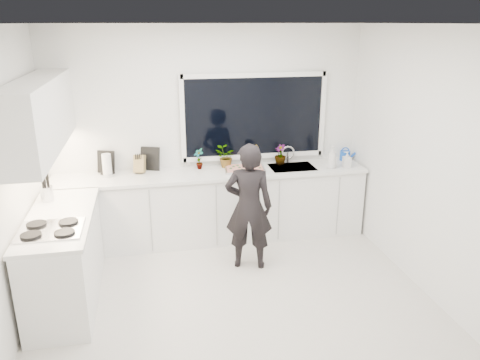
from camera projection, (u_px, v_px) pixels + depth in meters
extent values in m
cube|color=beige|center=(234.00, 299.00, 4.85)|extent=(4.00, 3.50, 0.02)
cube|color=white|center=(208.00, 133.00, 6.05)|extent=(4.00, 0.02, 2.70)
cube|color=white|center=(5.00, 189.00, 4.03)|extent=(0.02, 3.50, 2.70)
cube|color=white|center=(426.00, 162.00, 4.79)|extent=(0.02, 3.50, 2.70)
cube|color=white|center=(233.00, 22.00, 3.98)|extent=(4.00, 3.50, 0.02)
cube|color=black|center=(254.00, 116.00, 6.06)|extent=(1.80, 0.02, 1.00)
cube|color=white|center=(213.00, 207.00, 6.05)|extent=(3.92, 0.58, 0.88)
cube|color=white|center=(65.00, 260.00, 4.72)|extent=(0.58, 1.60, 0.88)
cube|color=silver|center=(212.00, 174.00, 5.89)|extent=(3.94, 0.62, 0.04)
cube|color=silver|center=(59.00, 218.00, 4.57)|extent=(0.62, 1.60, 0.04)
cube|color=white|center=(40.00, 115.00, 4.56)|extent=(0.34, 2.10, 0.70)
cube|color=silver|center=(292.00, 171.00, 6.11)|extent=(0.58, 0.42, 0.14)
cylinder|color=silver|center=(288.00, 155.00, 6.24)|extent=(0.03, 0.03, 0.22)
cube|color=black|center=(50.00, 229.00, 4.23)|extent=(0.56, 0.48, 0.03)
imported|color=black|center=(249.00, 207.00, 5.26)|extent=(0.61, 0.48, 1.48)
cube|color=silver|center=(245.00, 169.00, 5.94)|extent=(0.54, 0.43, 0.03)
cube|color=red|center=(245.00, 168.00, 5.94)|extent=(0.49, 0.38, 0.01)
cylinder|color=blue|center=(345.00, 156.00, 6.37)|extent=(0.16, 0.16, 0.13)
cylinder|color=silver|center=(107.00, 166.00, 5.71)|extent=(0.11, 0.11, 0.26)
cube|color=#9D6949|center=(140.00, 164.00, 5.82)|extent=(0.15, 0.13, 0.22)
cylinder|color=#BCBCC1|center=(47.00, 194.00, 4.92)|extent=(0.17, 0.17, 0.16)
cube|color=black|center=(106.00, 162.00, 5.83)|extent=(0.21, 0.09, 0.28)
cube|color=black|center=(150.00, 159.00, 5.93)|extent=(0.24, 0.11, 0.30)
imported|color=#26662D|center=(199.00, 159.00, 5.97)|extent=(0.16, 0.17, 0.27)
imported|color=#26662D|center=(225.00, 157.00, 6.04)|extent=(0.29, 0.27, 0.28)
imported|color=#26662D|center=(252.00, 155.00, 6.10)|extent=(0.20, 0.18, 0.30)
imported|color=#26662D|center=(280.00, 154.00, 6.18)|extent=(0.21, 0.21, 0.26)
imported|color=#D8BF66|center=(332.00, 157.00, 6.00)|extent=(0.14, 0.14, 0.29)
imported|color=#D8BF66|center=(347.00, 159.00, 6.05)|extent=(0.10, 0.10, 0.21)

